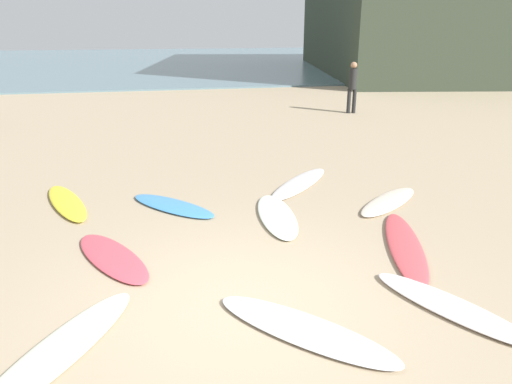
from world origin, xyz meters
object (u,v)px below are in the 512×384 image
(surfboard_7, at_px, (173,206))
(surfboard_8, at_px, (300,183))
(surfboard_9, at_px, (405,246))
(surfboard_4, at_px, (389,201))
(surfboard_1, at_px, (113,257))
(surfboard_3, at_px, (67,202))
(surfboard_10, at_px, (451,307))
(surfboard_5, at_px, (304,329))
(beachgoer_near, at_px, (353,85))
(surfboard_2, at_px, (277,215))
(surfboard_0, at_px, (62,348))

(surfboard_7, distance_m, surfboard_8, 2.72)
(surfboard_7, height_order, surfboard_9, surfboard_9)
(surfboard_4, bearing_deg, surfboard_8, -174.82)
(surfboard_1, distance_m, surfboard_4, 5.00)
(surfboard_3, relative_size, surfboard_7, 1.14)
(surfboard_3, height_order, surfboard_10, surfboard_3)
(surfboard_1, distance_m, surfboard_3, 2.59)
(surfboard_5, distance_m, beachgoer_near, 13.69)
(surfboard_1, height_order, surfboard_7, surfboard_7)
(surfboard_7, height_order, beachgoer_near, beachgoer_near)
(surfboard_1, distance_m, beachgoer_near, 12.93)
(surfboard_2, relative_size, surfboard_4, 1.06)
(surfboard_4, height_order, surfboard_7, surfboard_4)
(surfboard_1, relative_size, surfboard_2, 0.94)
(surfboard_8, bearing_deg, surfboard_2, -78.14)
(surfboard_3, bearing_deg, surfboard_9, -49.92)
(beachgoer_near, bearing_deg, surfboard_5, 72.25)
(surfboard_3, xyz_separation_m, surfboard_8, (4.51, 0.23, -0.01))
(surfboard_3, bearing_deg, surfboard_5, -76.23)
(surfboard_1, distance_m, surfboard_8, 4.39)
(surfboard_5, relative_size, surfboard_8, 0.92)
(surfboard_3, bearing_deg, surfboard_0, -102.47)
(surfboard_0, height_order, surfboard_10, surfboard_10)
(surfboard_5, height_order, surfboard_9, surfboard_5)
(surfboard_2, relative_size, surfboard_9, 0.81)
(surfboard_0, relative_size, surfboard_10, 1.11)
(beachgoer_near, bearing_deg, surfboard_1, 59.46)
(surfboard_10, height_order, beachgoer_near, beachgoer_near)
(surfboard_2, distance_m, surfboard_4, 2.21)
(surfboard_8, xyz_separation_m, beachgoer_near, (4.24, 7.66, 1.00))
(surfboard_2, height_order, surfboard_3, surfboard_3)
(surfboard_3, xyz_separation_m, surfboard_10, (4.95, -4.48, -0.00))
(surfboard_8, distance_m, surfboard_9, 3.20)
(beachgoer_near, bearing_deg, surfboard_9, 78.32)
(surfboard_10, bearing_deg, surfboard_7, -80.46)
(surfboard_4, relative_size, beachgoer_near, 1.05)
(surfboard_5, relative_size, surfboard_10, 1.09)
(beachgoer_near, bearing_deg, surfboard_10, 79.39)
(surfboard_2, relative_size, surfboard_5, 0.94)
(surfboard_0, xyz_separation_m, beachgoer_near, (8.11, 12.25, 1.01))
(surfboard_2, xyz_separation_m, surfboard_10, (1.31, -3.12, 0.00))
(surfboard_7, bearing_deg, surfboard_5, 64.55)
(surfboard_4, distance_m, surfboard_8, 1.88)
(beachgoer_near, bearing_deg, surfboard_2, 67.56)
(surfboard_3, xyz_separation_m, surfboard_9, (5.21, -2.89, -0.01))
(surfboard_1, distance_m, surfboard_2, 2.84)
(surfboard_5, xyz_separation_m, surfboard_10, (1.80, 0.07, 0.00))
(surfboard_4, distance_m, surfboard_9, 1.88)
(surfboard_4, bearing_deg, surfboard_2, -122.70)
(surfboard_2, bearing_deg, surfboard_4, -169.86)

